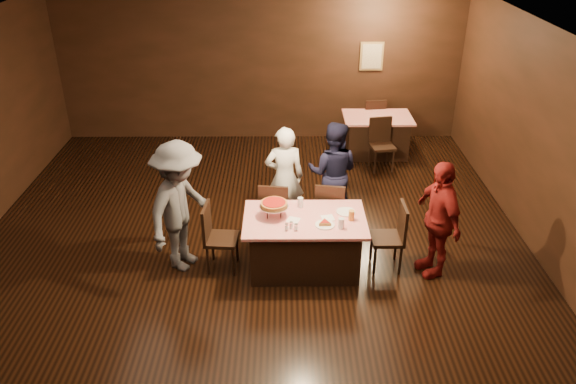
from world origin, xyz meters
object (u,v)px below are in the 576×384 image
Objects in this scene: pizza_stand at (274,204)px; glass_front_right at (341,223)px; diner_grey_knit at (180,207)px; diner_red_shirt at (438,219)px; back_table at (376,135)px; diner_white_jacket at (284,177)px; chair_back_far at (372,120)px; glass_amber at (351,215)px; chair_end_right at (387,237)px; chair_back_near at (382,145)px; diner_navy_hoodie at (333,173)px; chair_end_left at (222,238)px; plate_empty at (346,212)px; chair_far_left at (275,210)px; main_table at (304,243)px; glass_back at (300,202)px; chair_far_right at (330,209)px.

glass_front_right is (0.85, -0.30, -0.11)m from pizza_stand.
diner_red_shirt is at bearing -67.76° from diner_grey_knit.
back_table is at bearing 167.06° from diner_red_shirt.
diner_white_jacket is at bearing 116.97° from glass_front_right.
chair_back_far is 4.56m from glass_amber.
chair_end_right is at bearing 21.04° from glass_front_right.
diner_grey_knit is (-2.73, 0.07, 0.43)m from chair_end_right.
diner_navy_hoodie reaches higher than chair_back_near.
diner_white_jacket is at bearing 82.89° from pizza_stand.
back_table is 4.62m from chair_end_left.
diner_red_shirt is at bearing -11.57° from plate_empty.
chair_end_left is at bearing -90.21° from chair_end_right.
diner_navy_hoodie is 0.89× the size of diner_grey_knit.
glass_amber reaches higher than back_table.
glass_front_right is (-1.27, -0.16, 0.03)m from diner_red_shirt.
glass_front_right is (0.85, -1.00, 0.37)m from chair_far_left.
glass_amber is (-0.92, -4.45, 0.37)m from chair_back_far.
diner_white_jacket is at bearing 23.03° from diner_navy_hoodie.
diner_grey_knit is 2.18m from plate_empty.
back_table is 1.37× the size of chair_far_left.
main_table and back_table have the same top height.
glass_back is at bearing 99.46° from main_table.
chair_far_right is 0.59× the size of diner_red_shirt.
back_table is 3.87m from glass_back.
main_table is 4.10m from back_table.
chair_back_far is (0.00, 1.30, 0.00)m from chair_back_near.
pizza_stand is at bearing 50.94° from chair_far_right.
chair_far_right is 6.79× the size of glass_amber.
diner_red_shirt is at bearing 164.80° from chair_far_left.
glass_back is at bearing 165.96° from plate_empty.
chair_end_right is at bearing -107.25° from chair_back_near.
glass_amber is (1.70, -0.05, 0.37)m from chair_end_left.
glass_amber is (0.60, -0.05, 0.46)m from main_table.
diner_red_shirt reaches higher than plate_empty.
chair_back_far is at bearing 174.30° from chair_end_right.
chair_far_left is 1.16m from plate_empty.
chair_far_left is 1.07m from diner_navy_hoodie.
chair_back_far is at bearing 69.02° from glass_back.
diner_navy_hoodie is at bearing -174.84° from diner_white_jacket.
diner_navy_hoodie is 11.51× the size of glass_back.
chair_far_left is at bearing 55.33° from chair_back_far.
pizza_stand is at bearing 174.29° from glass_amber.
diner_white_jacket is 2.33m from diner_red_shirt.
glass_back is at bearing 151.70° from glass_amber.
chair_back_far reaches higher than glass_front_right.
pizza_stand is 0.97m from plate_empty.
diner_navy_hoodie is 6.44× the size of plate_empty.
glass_front_right is at bearing 70.11° from chair_back_far.
chair_end_right reaches higher than plate_empty.
chair_end_right is 4.42m from chair_back_far.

